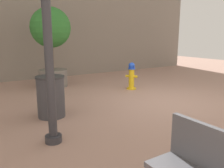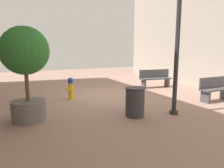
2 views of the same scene
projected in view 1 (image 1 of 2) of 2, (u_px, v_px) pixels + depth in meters
ground_plane at (164, 101)px, 6.27m from camera, size 23.40×23.40×0.00m
fire_hydrant at (132, 76)px, 7.60m from camera, size 0.39×0.37×0.90m
planter_tree at (51, 37)px, 7.75m from camera, size 1.36×1.36×2.72m
trash_bin at (51, 96)px, 4.98m from camera, size 0.62×0.62×0.91m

